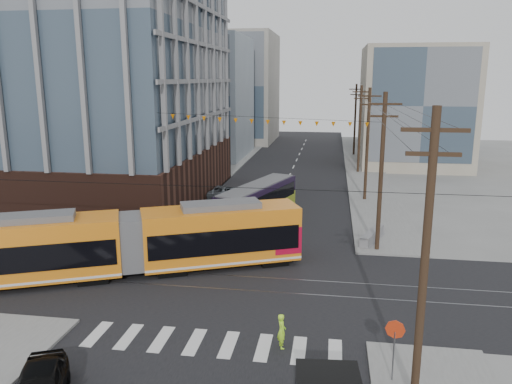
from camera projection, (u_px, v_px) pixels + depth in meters
The scene contains 16 objects.
ground at pixel (225, 314), 25.73m from camera, with size 160.00×160.00×0.00m, color slate.
office_building at pixel (50, 52), 47.96m from camera, with size 30.00×25.00×28.60m, color #381E16.
bg_bldg_nw_near at pixel (188, 97), 76.34m from camera, with size 18.00×16.00×18.00m, color #8C99A5.
bg_bldg_ne_near at pixel (414, 107), 67.80m from camera, with size 14.00×14.00×16.00m, color gray.
bg_bldg_nw_far at pixel (233, 88), 94.94m from camera, with size 16.00×18.00×20.00m, color gray.
bg_bldg_ne_far at pixel (408, 107), 87.00m from camera, with size 16.00×16.00×14.00m, color #8C99A5.
utility_pole_near at pixel (424, 264), 17.46m from camera, with size 0.30×0.30×11.00m, color black.
utility_pole_far at pixel (355, 120), 77.18m from camera, with size 0.30×0.30×11.00m, color black.
streetcar at pixel (131, 243), 30.49m from camera, with size 21.09×2.97×4.07m, color orange, non-canonical shape.
city_bus at pixel (258, 201), 42.75m from camera, with size 2.39×11.02×3.12m, color black, non-canonical shape.
parked_car_silver at pixel (191, 219), 40.14m from camera, with size 1.72×4.94×1.63m, color #A5A6A9.
parked_car_white at pixel (204, 208), 43.96m from camera, with size 1.95×4.81×1.39m, color beige.
parked_car_grey at pixel (222, 191), 50.66m from camera, with size 2.07×4.50×1.25m, color slate.
pedestrian at pixel (282, 331), 22.33m from camera, with size 0.59×0.39×1.63m, color #B5FF2B.
stop_sign at pixel (394, 354), 19.59m from camera, with size 0.77×0.77×2.55m, color red, non-canonical shape.
jersey_barrier at pixel (372, 236), 36.94m from camera, with size 0.94×4.17×0.83m, color gray.
Camera 1 is at (5.17, -23.16, 11.87)m, focal length 35.00 mm.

